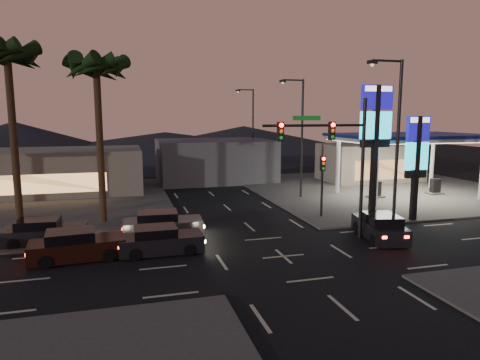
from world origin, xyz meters
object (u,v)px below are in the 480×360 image
object	(u,v)px
pylon_sign_short	(417,152)
suv_station	(380,227)
car_lane_a_mid	(76,246)
car_lane_b_front	(162,225)
pylon_sign_tall	(376,125)
car_lane_a_front	(160,241)
gas_station	(409,139)
car_lane_b_mid	(44,233)
traffic_signal_mast	(335,148)

from	to	relation	value
pylon_sign_short	suv_station	distance (m)	6.73
car_lane_a_mid	car_lane_b_front	distance (m)	5.33
pylon_sign_tall	car_lane_a_front	size ratio (longest dim) A/B	2.06
pylon_sign_short	car_lane_b_front	distance (m)	17.05
car_lane_a_mid	car_lane_b_front	world-z (taller)	car_lane_b_front
gas_station	car_lane_a_mid	world-z (taller)	gas_station
pylon_sign_tall	car_lane_a_mid	distance (m)	19.63
pylon_sign_tall	pylon_sign_short	bearing A→B (deg)	-21.80
car_lane_a_mid	gas_station	bearing A→B (deg)	20.53
gas_station	car_lane_b_front	size ratio (longest dim) A/B	2.57
gas_station	suv_station	bearing A→B (deg)	-132.15
pylon_sign_short	car_lane_b_mid	bearing A→B (deg)	177.73
pylon_sign_tall	car_lane_b_mid	world-z (taller)	pylon_sign_tall
pylon_sign_short	car_lane_b_front	bearing A→B (deg)	177.47
gas_station	car_lane_a_mid	distance (m)	28.11
car_lane_b_front	pylon_sign_tall	bearing A→B (deg)	1.09
gas_station	traffic_signal_mast	size ratio (longest dim) A/B	1.53
car_lane_a_front	car_lane_b_front	size ratio (longest dim) A/B	0.92
car_lane_a_mid	car_lane_b_front	bearing A→B (deg)	33.81
pylon_sign_tall	traffic_signal_mast	bearing A→B (deg)	-143.48
car_lane_b_front	pylon_sign_short	bearing A→B (deg)	-2.53
pylon_sign_short	traffic_signal_mast	bearing A→B (deg)	-160.87
suv_station	gas_station	bearing A→B (deg)	47.85
pylon_sign_tall	pylon_sign_short	xyz separation A→B (m)	(2.50, -1.00, -1.74)
car_lane_a_front	car_lane_b_front	distance (m)	3.07
car_lane_a_mid	suv_station	world-z (taller)	car_lane_a_mid
car_lane_a_front	car_lane_b_mid	size ratio (longest dim) A/B	0.97
car_lane_b_mid	suv_station	size ratio (longest dim) A/B	0.96
car_lane_a_front	car_lane_b_mid	xyz separation A→B (m)	(-6.04, 3.23, 0.01)
car_lane_a_mid	car_lane_b_front	xyz separation A→B (m)	(4.43, 2.97, 0.01)
car_lane_a_mid	suv_station	distance (m)	16.50
car_lane_a_front	car_lane_b_mid	distance (m)	6.85
car_lane_a_mid	suv_station	size ratio (longest dim) A/B	1.01
pylon_sign_tall	pylon_sign_short	world-z (taller)	pylon_sign_tall
gas_station	car_lane_b_mid	distance (m)	29.09
traffic_signal_mast	car_lane_b_mid	size ratio (longest dim) A/B	1.77
car_lane_b_mid	gas_station	bearing A→B (deg)	13.25
car_lane_a_mid	pylon_sign_short	bearing A→B (deg)	6.07
car_lane_a_mid	car_lane_b_mid	size ratio (longest dim) A/B	1.05
traffic_signal_mast	suv_station	xyz separation A→B (m)	(2.73, -0.50, -4.54)
car_lane_b_front	suv_station	xyz separation A→B (m)	(12.06, -3.74, -0.02)
suv_station	car_lane_b_mid	bearing A→B (deg)	168.01
suv_station	car_lane_a_mid	bearing A→B (deg)	177.30
traffic_signal_mast	suv_station	world-z (taller)	traffic_signal_mast
suv_station	pylon_sign_short	bearing A→B (deg)	33.70
car_lane_b_front	suv_station	bearing A→B (deg)	-17.25
pylon_sign_short	car_lane_b_mid	size ratio (longest dim) A/B	1.55
gas_station	pylon_sign_short	bearing A→B (deg)	-123.69
gas_station	traffic_signal_mast	bearing A→B (deg)	-140.72
pylon_sign_short	car_lane_a_front	distance (m)	17.56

